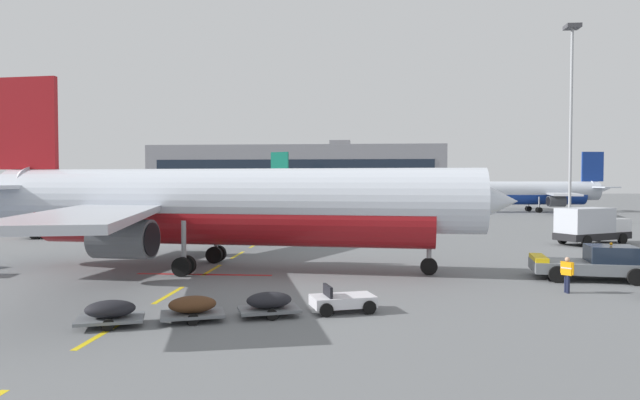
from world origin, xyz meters
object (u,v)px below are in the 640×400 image
Objects in this scene: baggage_train at (232,305)px; catering_truck at (66,220)px; ground_power_truck at (591,225)px; airliner_foreground at (223,205)px; airliner_far_center at (334,191)px; ground_crew_worker at (567,272)px; apron_light_mast_far at (571,101)px; airliner_mid_left at (527,193)px; pushback_tug at (594,263)px.

catering_truck is at bearing 128.39° from baggage_train.
airliner_foreground is at bearing -150.82° from ground_power_truck.
airliner_far_center is at bearing 115.06° from ground_power_truck.
ground_crew_worker is 50.56m from apron_light_mast_far.
apron_light_mast_far is at bearing 74.12° from ground_power_truck.
baggage_train is (3.51, -12.05, -3.42)m from airliner_foreground.
airliner_far_center is 59.08m from ground_power_truck.
airliner_far_center is 81.28m from baggage_train.
ground_power_truck reaches higher than ground_crew_worker.
airliner_mid_left reaches higher than ground_crew_worker.
airliner_foreground reaches higher than ground_crew_worker.
pushback_tug is 45.66m from catering_truck.
airliner_far_center is (-34.03, 3.03, 0.18)m from airliner_mid_left.
baggage_train is 0.45× the size of apron_light_mast_far.
airliner_mid_left is at bearing -5.08° from airliner_far_center.
pushback_tug is 18.89m from ground_power_truck.
airliner_mid_left reaches higher than baggage_train.
airliner_foreground is at bearing 174.84° from pushback_tug.
airliner_foreground reaches higher than airliner_far_center.
airliner_far_center is at bearing 101.65° from ground_crew_worker.
catering_truck is (-57.07, -48.59, -1.78)m from airliner_mid_left.
pushback_tug is at bearing -75.61° from airliner_far_center.
pushback_tug is 20.50m from baggage_train.
airliner_far_center is 17.47× the size of ground_crew_worker.
pushback_tug is at bearing 29.59° from baggage_train.
pushback_tug is 46.26m from apron_light_mast_far.
ground_crew_worker is 0.07× the size of apron_light_mast_far.
apron_light_mast_far reaches higher than pushback_tug.
airliner_mid_left is at bearing 66.74° from baggage_train.
airliner_mid_left is at bearing 40.41° from catering_truck.
airliner_foreground reaches higher than airliner_mid_left.
ground_crew_worker is (15.45, -74.94, -2.61)m from airliner_far_center.
ground_power_truck is (25.01, -53.49, -1.96)m from airliner_far_center.
airliner_far_center is at bearing 137.26° from apron_light_mast_far.
airliner_foreground is 1.38× the size of apron_light_mast_far.
airliner_foreground is 3.05× the size of baggage_train.
ground_power_truck is at bearing 29.18° from airliner_foreground.
airliner_foreground is 19.63m from ground_crew_worker.
airliner_mid_left is 51.29m from ground_power_truck.
pushback_tug is 0.21× the size of airliner_mid_left.
pushback_tug is 73.46m from airliner_far_center.
airliner_foreground is 5.50× the size of pushback_tug.
airliner_far_center reaches higher than airliner_mid_left.
pushback_tug is 0.87× the size of ground_power_truck.
ground_power_truck is at bearing -2.23° from catering_truck.
airliner_foreground is 21.64m from pushback_tug.
ground_crew_worker is at bearing -31.21° from catering_truck.
ground_crew_worker is (-18.58, -71.91, -2.42)m from airliner_mid_left.
ground_power_truck is at bearing 65.97° from ground_crew_worker.
apron_light_mast_far reaches higher than ground_crew_worker.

